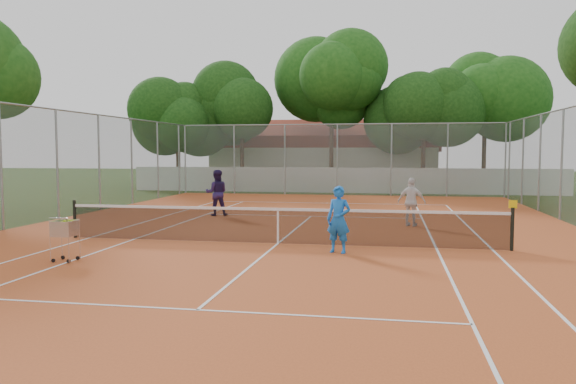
% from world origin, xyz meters
% --- Properties ---
extents(ground, '(120.00, 120.00, 0.00)m').
position_xyz_m(ground, '(0.00, 0.00, 0.00)').
color(ground, '#1A340E').
rests_on(ground, ground).
extents(court_pad, '(18.00, 34.00, 0.02)m').
position_xyz_m(court_pad, '(0.00, 0.00, 0.01)').
color(court_pad, '#BB5224').
rests_on(court_pad, ground).
extents(court_lines, '(10.98, 23.78, 0.01)m').
position_xyz_m(court_lines, '(0.00, 0.00, 0.02)').
color(court_lines, white).
rests_on(court_lines, court_pad).
extents(tennis_net, '(11.88, 0.10, 0.98)m').
position_xyz_m(tennis_net, '(0.00, 0.00, 0.51)').
color(tennis_net, black).
rests_on(tennis_net, court_pad).
extents(perimeter_fence, '(18.00, 34.00, 4.00)m').
position_xyz_m(perimeter_fence, '(0.00, 0.00, 2.00)').
color(perimeter_fence, slate).
rests_on(perimeter_fence, ground).
extents(boundary_wall, '(26.00, 0.30, 1.50)m').
position_xyz_m(boundary_wall, '(0.00, 19.00, 0.75)').
color(boundary_wall, white).
rests_on(boundary_wall, ground).
extents(clubhouse, '(16.40, 9.00, 4.40)m').
position_xyz_m(clubhouse, '(-2.00, 29.00, 2.20)').
color(clubhouse, beige).
rests_on(clubhouse, ground).
extents(tropical_trees, '(29.00, 19.00, 10.00)m').
position_xyz_m(tropical_trees, '(0.00, 22.00, 5.00)').
color(tropical_trees, '#11340D').
rests_on(tropical_trees, ground).
extents(player_near, '(0.68, 0.53, 1.63)m').
position_xyz_m(player_near, '(1.71, -1.05, 0.84)').
color(player_near, blue).
rests_on(player_near, court_pad).
extents(player_far_left, '(1.01, 0.88, 1.76)m').
position_xyz_m(player_far_left, '(-3.59, 5.99, 0.90)').
color(player_far_left, '#221643').
rests_on(player_far_left, court_pad).
extents(player_far_right, '(1.01, 0.68, 1.60)m').
position_xyz_m(player_far_right, '(3.65, 4.25, 0.82)').
color(player_far_right, silver).
rests_on(player_far_right, court_pad).
extents(ball_hopper, '(0.64, 0.64, 1.02)m').
position_xyz_m(ball_hopper, '(-4.21, -3.25, 0.53)').
color(ball_hopper, silver).
rests_on(ball_hopper, court_pad).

